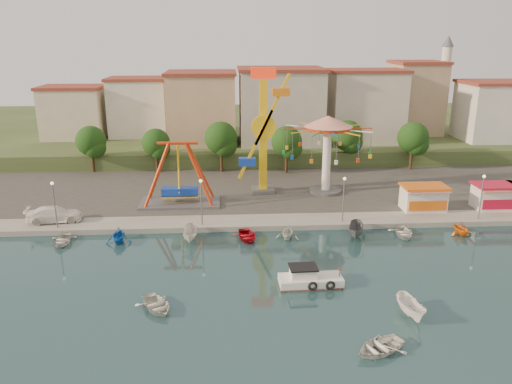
{
  "coord_description": "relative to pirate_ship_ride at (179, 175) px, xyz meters",
  "views": [
    {
      "loc": [
        -4.94,
        -39.8,
        20.93
      ],
      "look_at": [
        -1.85,
        14.0,
        4.0
      ],
      "focal_mm": 35.0,
      "sensor_mm": 36.0,
      "label": 1
    }
  ],
  "objects": [
    {
      "name": "building_5",
      "position": [
        43.47,
        29.84,
        4.21
      ],
      "size": [
        12.77,
        10.96,
        11.21
      ],
      "primitive_type": "cube",
      "color": "tan",
      "rests_on": "hill_terrace"
    },
    {
      "name": "booth_left",
      "position": [
        29.78,
        -4.01,
        -2.23
      ],
      "size": [
        5.4,
        3.78,
        3.08
      ],
      "color": "white",
      "rests_on": "quay_deck"
    },
    {
      "name": "pirate_ship_ride",
      "position": [
        0.0,
        0.0,
        0.0
      ],
      "size": [
        10.0,
        5.0,
        8.0
      ],
      "color": "#59595E",
      "rests_on": "quay_deck"
    },
    {
      "name": "building_2",
      "position": [
        2.92,
        31.46,
        4.22
      ],
      "size": [
        11.95,
        9.28,
        11.23
      ],
      "primitive_type": "cube",
      "color": "tan",
      "rests_on": "hill_terrace"
    },
    {
      "name": "moored_boat_1",
      "position": [
        -5.55,
        -10.7,
        -3.57
      ],
      "size": [
        2.8,
        3.21,
        1.64
      ],
      "primitive_type": "imported",
      "rotation": [
        0.0,
        0.0,
        0.04
      ],
      "color": "blue",
      "rests_on": "ground"
    },
    {
      "name": "van",
      "position": [
        -13.72,
        -5.63,
        -2.91
      ],
      "size": [
        6.41,
        3.33,
        1.78
      ],
      "primitive_type": "imported",
      "rotation": [
        0.0,
        0.0,
        1.71
      ],
      "color": "white",
      "rests_on": "quay_deck"
    },
    {
      "name": "tree_3",
      "position": [
        15.1,
        13.87,
        1.16
      ],
      "size": [
        4.68,
        4.68,
        7.32
      ],
      "color": "#382314",
      "rests_on": "quay_deck"
    },
    {
      "name": "building_3",
      "position": [
        16.71,
        28.31,
        3.2
      ],
      "size": [
        12.59,
        10.5,
        9.2
      ],
      "primitive_type": "cube",
      "color": "beige",
      "rests_on": "hill_terrace"
    },
    {
      "name": "moored_boat_6",
      "position": [
        25.14,
        -10.7,
        -4.0
      ],
      "size": [
        2.93,
        3.96,
        0.79
      ],
      "primitive_type": "imported",
      "rotation": [
        0.0,
        0.0,
        -0.05
      ],
      "color": "silver",
      "rests_on": "ground"
    },
    {
      "name": "tree_5",
      "position": [
        35.1,
        15.04,
        1.31
      ],
      "size": [
        4.83,
        4.83,
        7.54
      ],
      "color": "#382314",
      "rests_on": "quay_deck"
    },
    {
      "name": "building_4",
      "position": [
        30.17,
        31.71,
        3.22
      ],
      "size": [
        10.75,
        9.23,
        9.24
      ],
      "primitive_type": "cube",
      "color": "beige",
      "rests_on": "hill_terrace"
    },
    {
      "name": "building_6",
      "position": [
        55.26,
        28.28,
        4.78
      ],
      "size": [
        8.23,
        8.98,
        12.36
      ],
      "primitive_type": "cube",
      "color": "silver",
      "rests_on": "hill_terrace"
    },
    {
      "name": "rowboat_a",
      "position": [
        0.24,
        -24.63,
        -4.0
      ],
      "size": [
        4.26,
        4.65,
        0.79
      ],
      "primitive_type": "imported",
      "rotation": [
        0.0,
        0.0,
        0.53
      ],
      "color": "silver",
      "rests_on": "ground"
    },
    {
      "name": "moored_boat_7",
      "position": [
        31.57,
        -10.7,
        -3.66
      ],
      "size": [
        2.96,
        3.26,
        1.48
      ],
      "primitive_type": "imported",
      "rotation": [
        0.0,
        0.0,
        0.22
      ],
      "color": "orange",
      "rests_on": "ground"
    },
    {
      "name": "lamp_post_2",
      "position": [
        19.1,
        -7.5,
        -1.29
      ],
      "size": [
        0.14,
        0.14,
        5.0
      ],
      "primitive_type": "cylinder",
      "color": "#59595E",
      "rests_on": "quay_deck"
    },
    {
      "name": "wave_swinger",
      "position": [
        19.28,
        3.77,
        3.8
      ],
      "size": [
        11.6,
        11.6,
        10.4
      ],
      "color": "#59595E",
      "rests_on": "quay_deck"
    },
    {
      "name": "quay_deck",
      "position": [
        11.1,
        41.5,
        -4.09
      ],
      "size": [
        200.0,
        100.0,
        0.6
      ],
      "primitive_type": "cube",
      "color": "#9E998E",
      "rests_on": "ground"
    },
    {
      "name": "building_0",
      "position": [
        -22.27,
        25.57,
        4.54
      ],
      "size": [
        9.26,
        9.53,
        11.87
      ],
      "primitive_type": "cube",
      "color": "beige",
      "rests_on": "hill_terrace"
    },
    {
      "name": "hill_terrace",
      "position": [
        11.1,
        46.5,
        -2.89
      ],
      "size": [
        200.0,
        60.0,
        3.0
      ],
      "primitive_type": "cube",
      "color": "#384C26",
      "rests_on": "ground"
    },
    {
      "name": "tree_2",
      "position": [
        5.1,
        15.31,
        1.52
      ],
      "size": [
        5.02,
        5.02,
        7.85
      ],
      "color": "#382314",
      "rests_on": "quay_deck"
    },
    {
      "name": "moored_boat_5",
      "position": [
        19.89,
        -10.7,
        -3.62
      ],
      "size": [
        2.59,
        4.29,
        1.56
      ],
      "primitive_type": "imported",
      "rotation": [
        0.0,
        0.0,
        -0.29
      ],
      "color": "#58595D",
      "rests_on": "ground"
    },
    {
      "name": "moored_boat_0",
      "position": [
        -11.46,
        -10.7,
        -4.02
      ],
      "size": [
        2.9,
        3.86,
        0.76
      ],
      "primitive_type": "imported",
      "rotation": [
        0.0,
        0.0,
        0.08
      ],
      "color": "silver",
      "rests_on": "ground"
    },
    {
      "name": "building_1",
      "position": [
        -10.22,
        30.89,
        2.92
      ],
      "size": [
        12.33,
        9.01,
        8.63
      ],
      "primitive_type": "cube",
      "color": "silver",
      "rests_on": "hill_terrace"
    },
    {
      "name": "tree_0",
      "position": [
        -14.9,
        16.48,
        1.08
      ],
      "size": [
        4.6,
        4.6,
        7.19
      ],
      "color": "#382314",
      "rests_on": "quay_deck"
    },
    {
      "name": "tree_4",
      "position": [
        25.1,
        16.86,
        1.35
      ],
      "size": [
        4.86,
        4.86,
        7.6
      ],
      "color": "#382314",
      "rests_on": "quay_deck"
    },
    {
      "name": "moored_boat_2",
      "position": [
        2.0,
        -10.7,
        -3.64
      ],
      "size": [
        1.48,
        3.91,
        1.51
      ],
      "primitive_type": "imported",
      "rotation": [
        0.0,
        0.0,
        -0.0
      ],
      "color": "silver",
      "rests_on": "ground"
    },
    {
      "name": "rowboat_b",
      "position": [
        16.38,
        -31.17,
        -3.99
      ],
      "size": [
        4.7,
        4.23,
        0.8
      ],
      "primitive_type": "imported",
      "rotation": [
        0.0,
        0.0,
        -1.1
      ],
      "color": "silver",
      "rests_on": "ground"
    },
    {
      "name": "booth_mid",
      "position": [
        38.78,
        -4.01,
        -2.23
      ],
      "size": [
        5.4,
        3.78,
        3.08
      ],
      "color": "white",
      "rests_on": "quay_deck"
    },
    {
      "name": "moored_boat_3",
      "position": [
        8.02,
        -10.7,
        -4.0
      ],
      "size": [
        3.36,
        4.25,
        0.8
      ],
      "primitive_type": "imported",
      "rotation": [
        0.0,
        0.0,
        0.17
      ],
      "color": "#AA0D18",
      "rests_on": "ground"
    },
    {
      "name": "ground",
      "position": [
        11.1,
        -20.5,
        -4.39
      ],
      "size": [
        200.0,
        200.0,
        0.0
      ],
      "primitive_type": "plane",
      "color": "#15343B",
      "rests_on": "ground"
    },
    {
      "name": "minaret",
      "position": [
        47.1,
        33.5,
        8.15
      ],
      "size": [
        2.8,
        2.8,
        18.0
      ],
      "color": "silver",
      "rests_on": "hill_terrace"
    },
    {
      "name": "asphalt_pad",
      "position": [
        11.1,
        9.5,
        -3.79
      ],
      "size": [
        90.0,
        28.0,
        0.01
      ],
      "primitive_type": "cube",
      "color": "#4C4944",
      "rests_on": "quay_deck"
    },
    {
      "name": "lamp_post_3",
      "position": [
        35.1,
        -7.5,
        -1.29
      ],
      "size": [
        0.14,
        0.14,
        5.0
      ],
      "primitive_type": "cylinder",
      "color": "#59595E",
      "rests_on": "quay_deck"
    },
    {
      "name": "lamp_post_0",
      "position": [
        -12.9,
        -7.5,
        -1.29
      ],
      "size": [
        0.14,
        0.14,
        5.0
      ],
      "primitive_type": "cylinder",
      "color": "#59595E",
      "rests_on": "quay_deck"
    },
    {
      "name": "moored_boat_4",
      "position": [
        12.44,
        -10.7,
        -3.64
      ],
      "size": [
        3.16,
        3.43,
        1.51
      ],
      "primitive_type": "imported",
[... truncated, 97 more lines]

